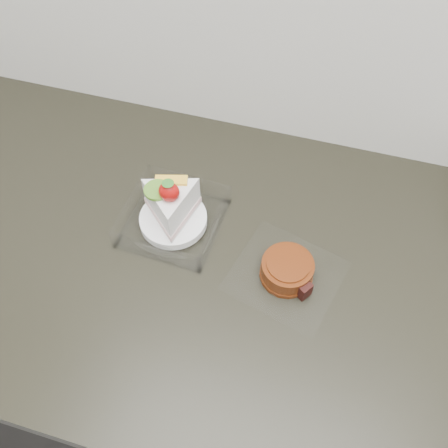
{
  "coord_description": "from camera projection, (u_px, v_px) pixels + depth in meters",
  "views": [
    {
      "loc": [
        -0.02,
        1.29,
        1.6
      ],
      "look_at": [
        -0.14,
        1.73,
        0.94
      ],
      "focal_mm": 40.0,
      "sensor_mm": 36.0,
      "label": 1
    }
  ],
  "objects": [
    {
      "name": "mooncake_wrap",
      "position": [
        287.0,
        271.0,
        0.78
      ],
      "size": [
        0.2,
        0.19,
        0.04
      ],
      "rotation": [
        0.0,
        0.0,
        -0.08
      ],
      "color": "white",
      "rests_on": "counter"
    },
    {
      "name": "counter",
      "position": [
        278.0,
        373.0,
        1.16
      ],
      "size": [
        2.04,
        0.64,
        0.9
      ],
      "color": "black",
      "rests_on": "ground"
    },
    {
      "name": "cake_tray",
      "position": [
        172.0,
        212.0,
        0.83
      ],
      "size": [
        0.16,
        0.16,
        0.12
      ],
      "rotation": [
        0.0,
        0.0,
        -0.05
      ],
      "color": "white",
      "rests_on": "counter"
    }
  ]
}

